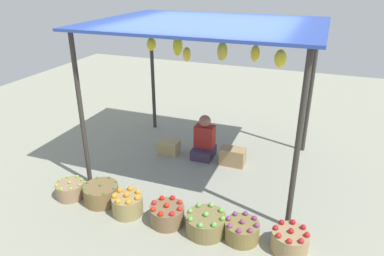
% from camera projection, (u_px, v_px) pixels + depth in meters
% --- Properties ---
extents(ground_plane, '(14.00, 14.00, 0.00)m').
position_uv_depth(ground_plane, '(205.00, 164.00, 6.13)').
color(ground_plane, gray).
extents(market_stall_structure, '(3.35, 2.62, 2.37)m').
position_uv_depth(market_stall_structure, '(208.00, 35.00, 5.26)').
color(market_stall_structure, '#38332D').
rests_on(market_stall_structure, ground).
extents(vendor_person, '(0.36, 0.44, 0.78)m').
position_uv_depth(vendor_person, '(204.00, 141.00, 6.29)').
color(vendor_person, '#3C2F4B').
rests_on(vendor_person, ground).
extents(basket_limes, '(0.41, 0.41, 0.26)m').
position_uv_depth(basket_limes, '(71.00, 190.00, 5.22)').
color(basket_limes, '#9A7A59').
rests_on(basket_limes, ground).
extents(basket_green_chilies, '(0.50, 0.50, 0.29)m').
position_uv_depth(basket_green_chilies, '(101.00, 194.00, 5.10)').
color(basket_green_chilies, brown).
rests_on(basket_green_chilies, ground).
extents(basket_oranges, '(0.42, 0.42, 0.34)m').
position_uv_depth(basket_oranges, '(127.00, 204.00, 4.84)').
color(basket_oranges, '#998750').
rests_on(basket_oranges, ground).
extents(basket_red_tomatoes, '(0.45, 0.45, 0.31)m').
position_uv_depth(basket_red_tomatoes, '(167.00, 214.00, 4.67)').
color(basket_red_tomatoes, brown).
rests_on(basket_red_tomatoes, ground).
extents(basket_green_apples, '(0.51, 0.51, 0.31)m').
position_uv_depth(basket_green_apples, '(206.00, 223.00, 4.50)').
color(basket_green_apples, olive).
rests_on(basket_green_apples, ground).
extents(basket_purple_onions, '(0.43, 0.43, 0.30)m').
position_uv_depth(basket_purple_onions, '(242.00, 231.00, 4.38)').
color(basket_purple_onions, olive).
rests_on(basket_purple_onions, ground).
extents(basket_red_apples, '(0.44, 0.44, 0.31)m').
position_uv_depth(basket_red_apples, '(290.00, 241.00, 4.21)').
color(basket_red_apples, '#9C8259').
rests_on(basket_red_apples, ground).
extents(wooden_crate_near_vendor, '(0.37, 0.25, 0.25)m').
position_uv_depth(wooden_crate_near_vendor, '(169.00, 147.00, 6.47)').
color(wooden_crate_near_vendor, tan).
rests_on(wooden_crate_near_vendor, ground).
extents(wooden_crate_stacked_rear, '(0.42, 0.25, 0.30)m').
position_uv_depth(wooden_crate_stacked_rear, '(233.00, 156.00, 6.08)').
color(wooden_crate_stacked_rear, '#9F7E52').
rests_on(wooden_crate_stacked_rear, ground).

